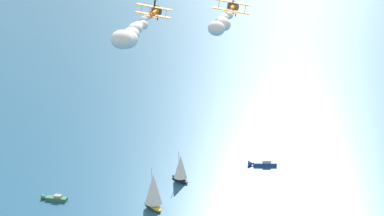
# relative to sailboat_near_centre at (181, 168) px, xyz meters

# --- Properties ---
(sailboat_near_centre) EXTENTS (5.58, 5.50, 7.90)m
(sailboat_near_centre) POSITION_rel_sailboat_near_centre_xyz_m (0.00, 0.00, 0.00)
(sailboat_near_centre) COLOR black
(sailboat_near_centre) RESTS_ON ground_plane
(sailboat_inshore) EXTENTS (6.04, 7.25, 9.56)m
(sailboat_inshore) POSITION_rel_sailboat_near_centre_xyz_m (-4.20, -15.25, 0.76)
(sailboat_inshore) COLOR gold
(sailboat_inshore) RESTS_ON ground_plane
(motorboat_offshore) EXTENTS (7.72, 2.73, 2.20)m
(motorboat_offshore) POSITION_rel_sailboat_near_centre_xyz_m (19.95, 12.37, -3.01)
(motorboat_offshore) COLOR #23478C
(motorboat_offshore) RESTS_ON ground_plane
(motorboat_ahead) EXTENTS (6.29, 2.14, 1.79)m
(motorboat_ahead) POSITION_rel_sailboat_near_centre_xyz_m (-28.42, -14.11, -3.12)
(motorboat_ahead) COLOR #33704C
(motorboat_ahead) RESTS_ON ground_plane
(biplane_lead) EXTENTS (7.43, 6.80, 3.66)m
(biplane_lead) POSITION_rel_sailboat_near_centre_xyz_m (-2.32, -21.59, 42.55)
(biplane_lead) COLOR orange
(wingwalker_lead) EXTENTS (0.92, 0.22, 1.78)m
(wingwalker_lead) POSITION_rel_sailboat_near_centre_xyz_m (-1.98, -21.59, 44.71)
(wingwalker_lead) COLOR black
(smoke_trail_lead) EXTENTS (4.35, 24.44, 4.13)m
(smoke_trail_lead) POSITION_rel_sailboat_near_centre_xyz_m (-2.74, -42.88, 42.42)
(smoke_trail_lead) COLOR white
(biplane_wingman) EXTENTS (7.43, 6.80, 3.66)m
(biplane_wingman) POSITION_rel_sailboat_near_centre_xyz_m (13.52, -26.54, 44.53)
(biplane_wingman) COLOR orange
(smoke_trail_wingman) EXTENTS (3.94, 17.82, 2.74)m
(smoke_trail_wingman) POSITION_rel_sailboat_near_centre_xyz_m (12.74, -42.64, 44.68)
(smoke_trail_wingman) COLOR white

